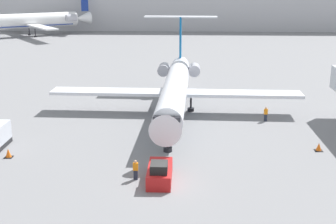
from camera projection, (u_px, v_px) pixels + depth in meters
ground_plane at (163, 185)px, 36.03m from camera, size 600.00×600.00×0.00m
terminal_building at (182, 6)px, 149.43m from camera, size 180.00×16.80×14.65m
airplane_main at (175, 88)px, 54.67m from camera, size 29.59×31.61×10.28m
pushback_tug at (160, 173)px, 36.53m from camera, size 1.86×4.45×1.85m
worker_near_tug at (136, 169)px, 36.73m from camera, size 0.40×0.24×1.63m
worker_by_wing at (266, 114)px, 52.04m from camera, size 0.40×0.24×1.64m
traffic_cone_left at (8, 153)px, 41.45m from camera, size 0.73×0.73×0.82m
traffic_cone_right at (319, 147)px, 43.07m from camera, size 0.72×0.72×0.77m
airplane_parked_far_left at (27, 21)px, 129.98m from camera, size 34.56×31.86×11.46m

